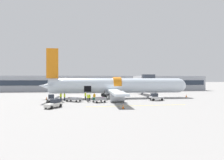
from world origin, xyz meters
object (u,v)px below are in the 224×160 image
Objects in this scene: airplane at (115,86)px; baggage_tug_rear at (51,99)px; ground_crew_driver at (85,96)px; ground_crew_helper at (88,98)px; baggage_tug_lead at (156,97)px; ground_crew_marshal at (90,97)px; baggage_cart_queued at (99,100)px; ground_crew_loader_b at (65,97)px; ground_crew_loader_a at (61,97)px; ground_crew_supervisor at (94,97)px; baggage_cart_loading at (74,100)px; baggage_tug_mid at (54,104)px.

airplane is 16.22m from baggage_tug_rear.
ground_crew_driver is 1.08× the size of ground_crew_helper.
airplane is 10.84m from baggage_tug_lead.
baggage_tug_lead reaches higher than ground_crew_marshal.
baggage_cart_queued is 1.89× the size of ground_crew_driver.
baggage_tug_rear reaches higher than ground_crew_loader_b.
ground_crew_loader_a is 1.09× the size of ground_crew_supervisor.
baggage_cart_loading is at bearing 162.60° from baggage_cart_queued.
ground_crew_marshal is (5.82, 8.26, 0.22)m from baggage_tug_mid.
baggage_cart_queued is 2.04× the size of ground_crew_helper.
baggage_tug_mid is at bearing -125.16° from ground_crew_marshal.
airplane is at bearing 19.07° from ground_crew_loader_b.
ground_crew_driver is (5.24, 1.28, 0.00)m from ground_crew_loader_a.
airplane is 8.56m from ground_crew_driver.
ground_crew_helper reaches higher than baggage_cart_loading.
baggage_tug_mid is (-12.13, -14.08, -2.41)m from airplane.
baggage_tug_rear reaches higher than baggage_cart_loading.
baggage_cart_queued is 2.16× the size of ground_crew_loader_b.
ground_crew_loader_b is at bearing 88.75° from baggage_tug_mid.
baggage_tug_lead is 1.99× the size of ground_crew_loader_b.
baggage_tug_lead is at bearing -0.05° from baggage_cart_loading.
ground_crew_helper is at bearing -30.37° from ground_crew_loader_b.
ground_crew_marshal is (-1.99, 2.28, 0.32)m from baggage_cart_queued.
baggage_tug_mid is 8.80m from ground_crew_helper.
baggage_cart_queued is 2.98m from ground_crew_supervisor.
ground_crew_marshal is at bearing 54.84° from baggage_tug_mid.
ground_crew_loader_a is at bearing 157.99° from baggage_cart_loading.
ground_crew_helper reaches higher than baggage_cart_queued.
baggage_tug_mid is at bearing -159.60° from baggage_tug_lead.
ground_crew_loader_a is (-2.87, 1.16, 0.54)m from baggage_cart_loading.
baggage_tug_mid is 1.98× the size of ground_crew_helper.
airplane reaches higher than baggage_tug_mid.
ground_crew_helper is (3.00, -0.77, 0.47)m from baggage_cart_loading.
ground_crew_marshal is at bearing 15.09° from baggage_tug_rear.
ground_crew_loader_a is at bearing 161.77° from ground_crew_helper.
baggage_cart_queued is at bearing -19.04° from ground_crew_loader_a.
ground_crew_loader_a is at bearing 60.89° from baggage_tug_rear.
baggage_cart_loading is at bearing -169.57° from ground_crew_marshal.
ground_crew_supervisor reaches higher than baggage_cart_queued.
ground_crew_helper reaches higher than ground_crew_supervisor.
ground_crew_loader_b is 0.95× the size of ground_crew_supervisor.
baggage_tug_rear is 0.67× the size of baggage_cart_loading.
baggage_tug_mid reaches higher than baggage_cart_queued.
baggage_cart_queued is 2.52m from ground_crew_helper.
baggage_cart_loading is at bearing 72.04° from baggage_tug_mid.
baggage_cart_loading is 2.20× the size of ground_crew_loader_a.
ground_crew_driver is at bearing 1.60° from ground_crew_loader_b.
ground_crew_loader_a is 6.24m from ground_crew_marshal.
ground_crew_driver is (-7.29, -3.99, -2.06)m from airplane.
ground_crew_marshal is at bearing 177.55° from baggage_tug_lead.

